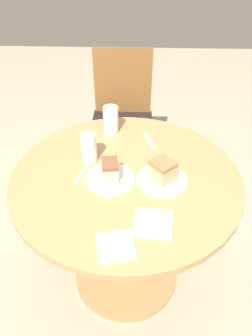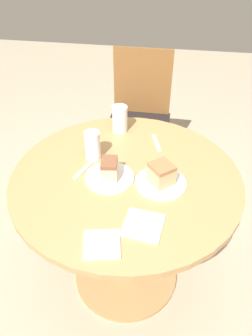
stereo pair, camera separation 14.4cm
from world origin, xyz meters
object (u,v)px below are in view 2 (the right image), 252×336
Objects in this scene: plate_near at (110,177)px; glass_lemonade at (93,147)px; chair at (139,118)px; cake_slice_far at (161,174)px; cake_slice_near at (109,169)px; plate_far at (161,183)px; glass_water at (120,120)px.

glass_lemonade is (-0.11, 0.14, 0.06)m from plate_near.
chair is 0.92m from glass_lemonade.
cake_slice_far is (0.22, -0.99, 0.31)m from chair.
cake_slice_near is at bearing -179.86° from cake_slice_far.
cake_slice_far reaches higher than plate_far.
chair is at bearing 82.50° from glass_lemonade.
cake_slice_near is 0.17m from glass_lemonade.
plate_far is at bearing 90.00° from cake_slice_far.
chair reaches higher than cake_slice_far.
cake_slice_far is (0.22, 0.00, 0.00)m from cake_slice_near.
plate_near is 0.40m from glass_water.
chair is 6.68× the size of glass_water.
glass_lemonade is at bearing 157.61° from cake_slice_far.
chair is 1.04m from cake_slice_near.
plate_near is 2.17× the size of cake_slice_near.
glass_lemonade reaches higher than cake_slice_near.
plate_far is 0.05m from cake_slice_far.
chair is at bearing 89.69° from cake_slice_near.
cake_slice_near is 0.69× the size of glass_water.
cake_slice_far is at bearing -77.46° from chair.
cake_slice_far reaches higher than cake_slice_near.
glass_lemonade reaches higher than plate_near.
plate_near is at bearing -179.86° from cake_slice_far.
cake_slice_far is 0.36m from glass_lemonade.
cake_slice_near is 0.39m from glass_water.
plate_near is at bearing -90.26° from chair.
glass_water reaches higher than glass_lemonade.
cake_slice_near reaches higher than plate_far.
plate_far is (0.22, 0.00, 0.00)m from plate_near.
cake_slice_near is (0.00, 0.00, 0.05)m from plate_near.
glass_water is at bearing 93.53° from cake_slice_near.
glass_lemonade is 0.27m from glass_water.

